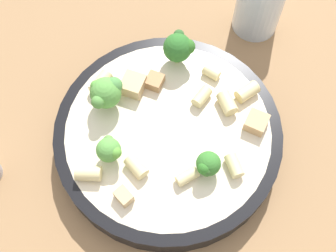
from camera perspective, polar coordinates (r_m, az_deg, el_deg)
ground_plane at (r=0.53m, az=0.00°, el=-2.19°), size 2.00×2.00×0.00m
pasta_bowl at (r=0.51m, az=0.00°, el=-1.23°), size 0.27×0.27×0.04m
broccoli_floret_0 at (r=0.46m, az=5.40°, el=-5.26°), size 0.03×0.03×0.03m
broccoli_floret_1 at (r=0.47m, az=-7.96°, el=-3.20°), size 0.03×0.03×0.03m
broccoli_floret_2 at (r=0.53m, az=1.48°, el=10.62°), size 0.04×0.04×0.04m
broccoli_floret_3 at (r=0.50m, az=-8.54°, el=4.33°), size 0.05×0.04×0.04m
rigatoni_0 at (r=0.51m, az=8.01°, el=3.10°), size 0.03×0.03×0.02m
rigatoni_1 at (r=0.53m, az=-9.09°, el=5.81°), size 0.03×0.02×0.02m
rigatoni_2 at (r=0.51m, az=4.60°, el=3.99°), size 0.03×0.02×0.01m
rigatoni_3 at (r=0.52m, az=10.67°, el=4.57°), size 0.03×0.03×0.02m
rigatoni_4 at (r=0.53m, az=5.91°, el=7.23°), size 0.02×0.02×0.01m
rigatoni_5 at (r=0.47m, az=2.60°, el=-6.84°), size 0.03×0.02×0.01m
rigatoni_6 at (r=0.47m, az=-4.31°, el=-5.53°), size 0.03×0.03×0.02m
rigatoni_7 at (r=0.48m, az=8.96°, el=-5.33°), size 0.03×0.03×0.01m
rigatoni_8 at (r=0.48m, az=-10.74°, el=-6.31°), size 0.03×0.03×0.02m
chicken_chunk_0 at (r=0.46m, az=-6.02°, el=-9.45°), size 0.02×0.02×0.01m
chicken_chunk_1 at (r=0.51m, az=11.88°, el=0.49°), size 0.03×0.02×0.01m
chicken_chunk_2 at (r=0.52m, az=-1.82°, el=6.07°), size 0.02×0.02×0.01m
chicken_chunk_3 at (r=0.52m, az=-4.74°, el=5.57°), size 0.03×0.03×0.02m
drinking_glass at (r=0.61m, az=12.21°, el=15.58°), size 0.06×0.06×0.09m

